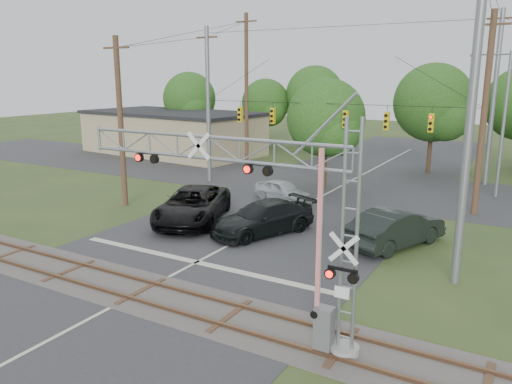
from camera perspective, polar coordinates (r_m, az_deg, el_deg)
The scene contains 14 objects.
ground at distance 18.48m, azimuth -17.29°, elevation -13.11°, with size 160.00×160.00×0.00m, color #2D4520.
road_main at distance 25.72m, azimuth -0.79°, elevation -4.92°, with size 14.00×90.00×0.02m, color #2D2D30.
road_cross at distance 38.01m, azimuth 10.06°, elevation 0.85°, with size 90.00×12.00×0.02m, color #2D2D30.
railroad_track at distance 19.72m, azimuth -12.99°, elevation -11.00°, with size 90.00×3.20×0.17m.
crossing_gantry at distance 15.05m, azimuth 0.04°, elevation -1.12°, with size 10.03×0.89×6.95m.
traffic_signal_span at distance 33.18m, azimuth 9.53°, elevation 8.96°, with size 19.34×0.36×11.50m.
pickup_black at distance 27.99m, azimuth -7.27°, elevation -1.51°, with size 3.15×6.83×1.90m, color black.
car_dark at distance 25.71m, azimuth 0.79°, elevation -3.00°, with size 2.34×5.76×1.67m, color black.
sedan_silver at distance 32.43m, azimuth 3.03°, elevation 0.17°, with size 1.66×4.13×1.41m, color #B2B6BA.
suv_dark at distance 24.77m, azimuth 15.70°, elevation -3.96°, with size 1.92×5.52×1.82m, color black.
commercial_building at distance 53.29m, azimuth -9.55°, elevation 6.75°, with size 19.57×11.39×4.37m.
streetlight at distance 36.63m, azimuth 26.21°, elevation 7.67°, with size 2.54×0.26×9.54m.
utility_poles at distance 35.61m, azimuth 14.08°, elevation 9.88°, with size 25.68×28.68×13.16m.
treeline at distance 46.16m, azimuth 13.46°, elevation 9.60°, with size 51.26×30.60×9.11m.
Camera 1 is at (12.52, -10.99, 8.00)m, focal length 35.00 mm.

